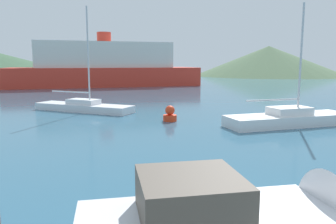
% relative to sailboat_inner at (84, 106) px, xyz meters
% --- Properties ---
extents(sailboat_inner, '(7.36, 6.51, 7.73)m').
position_rel_sailboat_inner_xyz_m(sailboat_inner, '(0.00, 0.00, 0.00)').
color(sailboat_inner, silver).
rests_on(sailboat_inner, ground_plane).
extents(sailboat_middle, '(7.85, 2.45, 7.03)m').
position_rel_sailboat_inner_xyz_m(sailboat_middle, '(11.60, -9.08, 0.05)').
color(sailboat_middle, white).
rests_on(sailboat_middle, ground_plane).
extents(ferry_distant, '(29.53, 9.40, 8.42)m').
position_rel_sailboat_inner_xyz_m(ferry_distant, '(3.81, 27.95, 2.62)').
color(ferry_distant, red).
rests_on(ferry_distant, ground_plane).
extents(buoy_marker, '(0.86, 0.86, 0.99)m').
position_rel_sailboat_inner_xyz_m(buoy_marker, '(5.21, -5.86, 0.03)').
color(buoy_marker, red).
rests_on(buoy_marker, ground_plane).
extents(hill_east, '(28.17, 28.17, 7.33)m').
position_rel_sailboat_inner_xyz_m(hill_east, '(9.34, 60.77, 3.29)').
color(hill_east, '#476B42').
rests_on(hill_east, ground_plane).
extents(hill_far_east, '(41.94, 41.94, 8.41)m').
position_rel_sailboat_inner_xyz_m(hill_far_east, '(52.18, 58.10, 3.83)').
color(hill_far_east, '#4C6647').
rests_on(hill_far_east, ground_plane).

